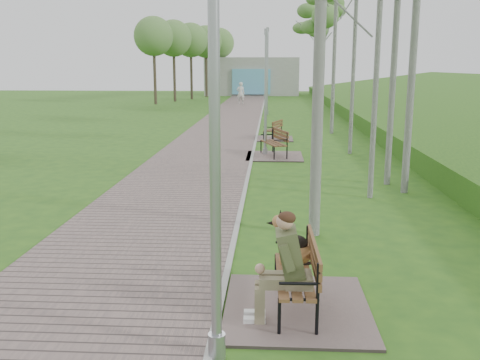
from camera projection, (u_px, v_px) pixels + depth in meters
The scene contains 15 objects.
ground at pixel (230, 259), 8.92m from camera, with size 120.00×120.00×0.00m, color #29531A.
walkway at pixel (228, 123), 30.00m from camera, with size 3.50×67.00×0.04m, color #685854.
kerb at pixel (260, 123), 29.89m from camera, with size 0.10×67.00×0.05m, color #999993.
building_north at pixel (252, 76), 58.33m from camera, with size 10.00×5.20×4.00m.
bench_main at pixel (290, 277), 6.95m from camera, with size 1.91×2.12×1.66m.
bench_second at pixel (274, 150), 18.88m from camera, with size 1.97×2.18×1.21m.
bench_third at pixel (273, 135), 23.41m from camera, with size 1.67×1.86×1.03m.
lamp_post_near at pixel (215, 149), 5.42m from camera, with size 0.19×0.19×5.01m.
lamp_post_second at pixel (266, 98), 18.85m from camera, with size 0.17×0.17×4.41m.
lamp_post_third at pixel (267, 75), 34.43m from camera, with size 0.21×0.21×5.53m.
lamp_post_far at pixel (267, 71), 51.60m from camera, with size 0.22×0.22×5.63m.
pedestrian_near at pixel (241, 93), 44.40m from camera, with size 0.66×0.44×1.82m, color silver.
birch_far_a at pixel (324, 13), 34.85m from camera, with size 2.24×2.24×8.32m.
birch_far_b at pixel (317, 15), 32.92m from camera, with size 2.44×2.44×7.91m.
birch_far_c at pixel (316, 13), 43.56m from camera, with size 2.72×2.72×9.38m.
Camera 1 is at (0.66, -8.41, 3.17)m, focal length 40.00 mm.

